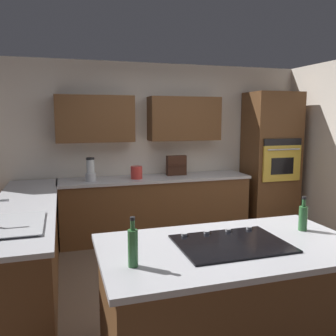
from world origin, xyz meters
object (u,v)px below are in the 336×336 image
spice_rack (176,165)px  oil_bottle (133,247)px  sink_unit (14,224)px  cooktop (231,243)px  blender (91,171)px  kettle (137,172)px  wall_oven (271,160)px  second_bottle (303,217)px

spice_rack → oil_bottle: size_ratio=0.99×
sink_unit → cooktop: (-1.52, 0.90, -0.01)m
blender → kettle: bearing=180.0°
wall_oven → blender: size_ratio=6.62×
cooktop → wall_oven: bearing=-127.2°
cooktop → spice_rack: bearing=-100.8°
spice_rack → kettle: bearing=11.3°
spice_rack → oil_bottle: bearing=67.3°
blender → kettle: size_ratio=1.81×
blender → oil_bottle: bearing=90.2°
oil_bottle → second_bottle: bearing=-168.8°
spice_rack → second_bottle: (-0.13, 2.81, -0.04)m
spice_rack → kettle: (0.65, 0.13, -0.06)m
spice_rack → second_bottle: bearing=92.6°
cooktop → spice_rack: size_ratio=2.51×
wall_oven → kettle: 2.25m
sink_unit → second_bottle: bearing=160.5°
spice_rack → oil_bottle: (1.29, 3.09, -0.03)m
spice_rack → cooktop: bearing=79.2°
cooktop → kettle: kettle is taller
blender → sink_unit: bearing=67.7°
kettle → wall_oven: bearing=-178.8°
sink_unit → oil_bottle: 1.33m
sink_unit → second_bottle: 2.34m
cooktop → spice_rack: (-0.56, -2.93, 0.14)m
oil_bottle → wall_oven: bearing=-133.9°
cooktop → second_bottle: 0.70m
oil_bottle → spice_rack: bearing=-112.7°
wall_oven → cooktop: (2.16, 2.84, -0.18)m
oil_bottle → sink_unit: bearing=-53.5°
oil_bottle → blender: bearing=-89.8°
sink_unit → oil_bottle: oil_bottle is taller
blender → spice_rack: bearing=-174.3°
blender → kettle: (-0.65, 0.00, -0.05)m
blender → kettle: 0.65m
blender → cooktop: bearing=104.9°
wall_oven → spice_rack: (1.60, -0.08, -0.04)m
cooktop → blender: blender is taller
wall_oven → kettle: bearing=1.2°
cooktop → second_bottle: size_ratio=2.79×
sink_unit → blender: (-0.78, -1.90, 0.12)m
blender → second_bottle: bearing=118.0°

